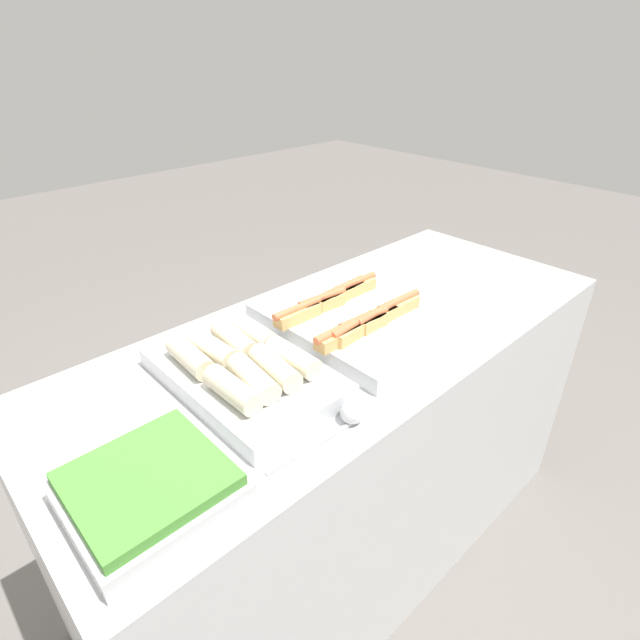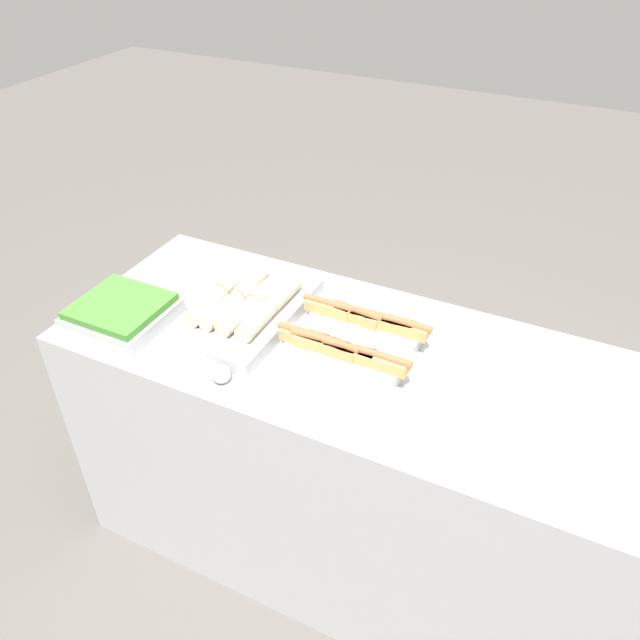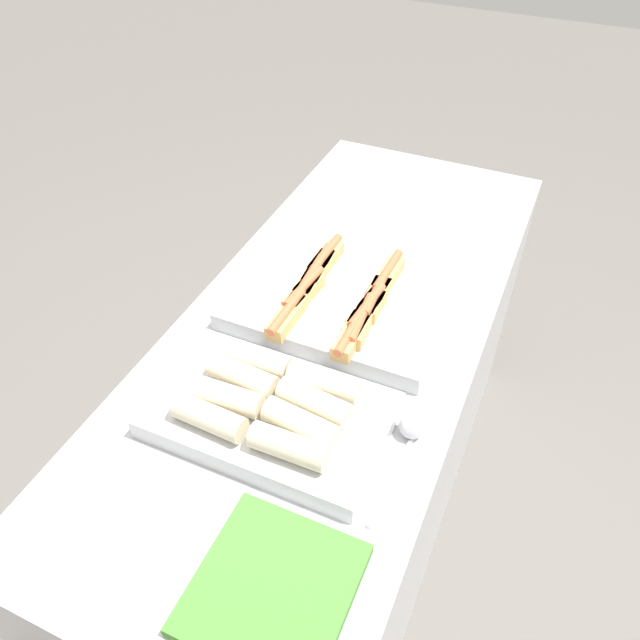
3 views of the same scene
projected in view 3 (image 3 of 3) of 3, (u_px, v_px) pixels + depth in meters
name	position (u px, v px, depth m)	size (l,w,h in m)	color
ground_plane	(333.00, 512.00, 2.22)	(12.00, 12.00, 0.00)	slate
counter	(335.00, 431.00, 1.90)	(1.80, 0.73, 0.94)	silver
tray_hotdogs	(338.00, 305.00, 1.56)	(0.41, 0.53, 0.10)	silver
tray_wraps	(270.00, 410.00, 1.31)	(0.31, 0.50, 0.10)	silver
tray_side_front	(274.00, 596.00, 1.02)	(0.28, 0.27, 0.07)	silver
serving_spoon_near	(410.00, 432.00, 1.28)	(0.27, 0.06, 0.06)	silver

